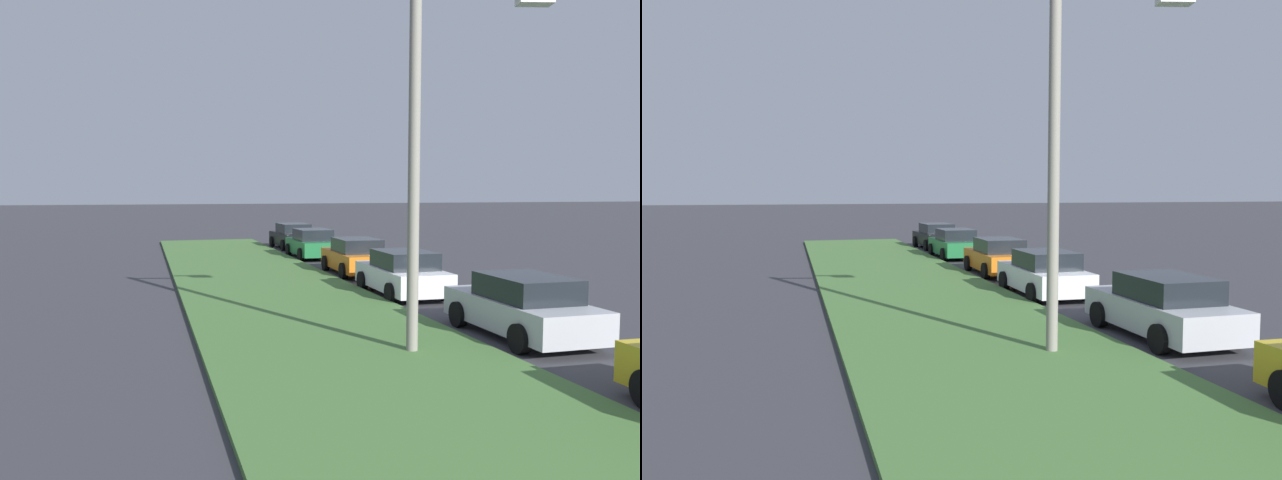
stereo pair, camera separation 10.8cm
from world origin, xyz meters
TOP-DOWN VIEW (x-y plane):
  - grass_median at (10.00, 7.23)m, footprint 60.00×6.00m
  - parked_car_silver at (10.61, 2.85)m, footprint 4.31×2.04m
  - parked_car_white at (16.77, 3.22)m, footprint 4.33×2.08m
  - parked_car_orange at (22.09, 3.00)m, footprint 4.35×2.12m
  - parked_car_green at (28.45, 3.13)m, footprint 4.31×2.05m
  - parked_car_black at (33.73, 2.89)m, footprint 4.36×2.13m
  - streetlight at (9.70, 5.65)m, footprint 0.93×2.84m

SIDE VIEW (x-z plane):
  - grass_median at x=10.00m, z-range 0.00..0.12m
  - parked_car_silver at x=10.61m, z-range -0.02..1.45m
  - parked_car_white at x=16.77m, z-range -0.02..1.45m
  - parked_car_orange at x=22.09m, z-range -0.02..1.45m
  - parked_car_green at x=28.45m, z-range -0.02..1.45m
  - parked_car_black at x=33.73m, z-range -0.02..1.45m
  - streetlight at x=9.70m, z-range 0.64..8.14m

